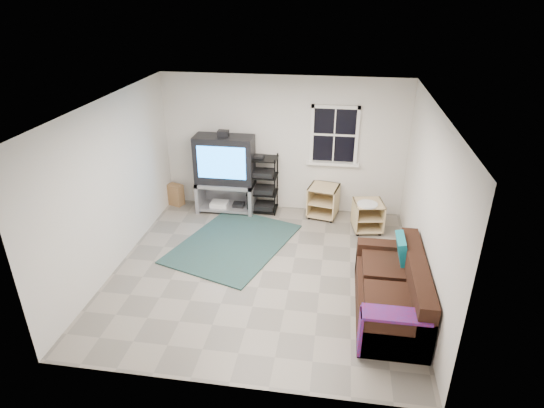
% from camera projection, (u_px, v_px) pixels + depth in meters
% --- Properties ---
extents(room, '(4.60, 4.62, 4.60)m').
position_uv_depth(room, '(334.00, 139.00, 8.35)').
color(room, gray).
rests_on(room, ground).
extents(tv_unit, '(1.11, 0.55, 1.63)m').
position_uv_depth(tv_unit, '(225.00, 168.00, 8.64)').
color(tv_unit, gray).
rests_on(tv_unit, ground).
extents(av_rack, '(0.57, 0.42, 1.15)m').
position_uv_depth(av_rack, '(262.00, 187.00, 8.78)').
color(av_rack, black).
rests_on(av_rack, ground).
extents(side_table_left, '(0.62, 0.62, 0.62)m').
position_uv_depth(side_table_left, '(324.00, 199.00, 8.68)').
color(side_table_left, '#D0B880').
rests_on(side_table_left, ground).
extents(side_table_right, '(0.58, 0.58, 0.58)m').
position_uv_depth(side_table_right, '(367.00, 213.00, 8.16)').
color(side_table_right, '#D0B880').
rests_on(side_table_right, ground).
extents(sofa, '(0.85, 1.93, 0.88)m').
position_uv_depth(sofa, '(393.00, 293.00, 6.08)').
color(sofa, black).
rests_on(sofa, ground).
extents(shag_rug, '(2.21, 2.59, 0.03)m').
position_uv_depth(shag_rug, '(234.00, 243.00, 7.83)').
color(shag_rug, black).
rests_on(shag_rug, ground).
extents(paper_bag, '(0.35, 0.29, 0.43)m').
position_uv_depth(paper_bag, '(176.00, 195.00, 9.16)').
color(paper_bag, brown).
rests_on(paper_bag, ground).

